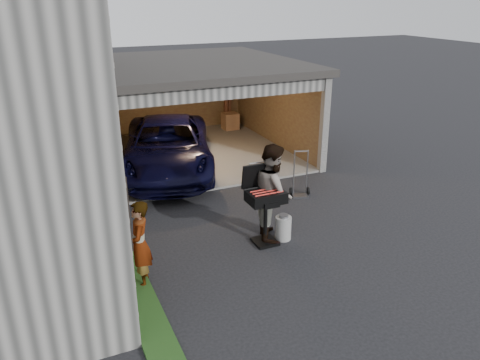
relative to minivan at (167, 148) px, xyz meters
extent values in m
plane|color=black|center=(0.14, -5.27, -0.72)|extent=(80.00, 80.00, 0.00)
cube|color=#193814|center=(-2.11, -6.27, -0.69)|extent=(0.50, 8.00, 0.06)
cube|color=#605E59|center=(0.89, 1.23, -0.69)|extent=(6.50, 6.00, 0.06)
cube|color=#503425|center=(0.89, 4.15, 0.63)|extent=(6.50, 0.15, 2.70)
cube|color=#503425|center=(4.06, 1.23, 0.63)|extent=(0.15, 6.00, 2.70)
cube|color=#503425|center=(-2.29, 1.23, 0.63)|extent=(0.15, 6.00, 2.70)
cube|color=#2D2B28|center=(0.89, 1.23, 2.08)|extent=(6.80, 6.30, 0.20)
cube|color=#474744|center=(0.89, -1.69, 1.80)|extent=(6.50, 0.16, 0.36)
cube|color=beige|center=(0.89, -0.47, 1.90)|extent=(6.00, 2.40, 0.06)
cube|color=#474744|center=(4.04, -1.72, 0.63)|extent=(0.20, 0.18, 2.70)
cube|color=brown|center=(-1.66, 3.43, -0.41)|extent=(0.60, 0.50, 0.50)
cube|color=brown|center=(-1.66, 3.43, 0.07)|extent=(0.50, 0.45, 0.45)
cube|color=brown|center=(3.34, 3.33, -0.36)|extent=(0.55, 0.50, 0.60)
cube|color=brown|center=(3.52, 3.93, 0.48)|extent=(0.24, 0.43, 2.20)
imported|color=black|center=(0.00, 0.00, 0.00)|extent=(3.75, 5.64, 1.44)
imported|color=#B0BDDD|center=(-1.96, -5.19, 0.07)|extent=(0.53, 0.66, 1.58)
imported|color=#502B1F|center=(0.94, -4.54, 0.29)|extent=(1.05, 1.18, 2.01)
cube|color=black|center=(0.66, -4.78, -0.69)|extent=(0.47, 0.47, 0.06)
cylinder|color=black|center=(0.66, -4.78, -0.22)|extent=(0.08, 0.08, 0.94)
cube|color=black|center=(0.66, -4.78, 0.32)|extent=(0.73, 0.51, 0.22)
cube|color=#59595B|center=(0.66, -4.78, 0.41)|extent=(0.67, 0.45, 0.02)
cube|color=black|center=(0.66, -4.46, 0.66)|extent=(0.73, 0.13, 0.51)
cylinder|color=#B2B2AE|center=(1.08, -4.78, -0.47)|extent=(0.35, 0.35, 0.50)
cube|color=brown|center=(-2.26, -4.80, -0.26)|extent=(0.23, 0.83, 0.92)
cube|color=slate|center=(2.54, -3.05, -0.70)|extent=(0.45, 0.36, 0.04)
cylinder|color=black|center=(2.37, -2.85, -0.62)|extent=(0.11, 0.20, 0.20)
cylinder|color=black|center=(2.79, -3.01, -0.62)|extent=(0.11, 0.20, 0.20)
cylinder|color=slate|center=(2.43, -2.87, -0.11)|extent=(0.03, 0.03, 1.16)
cylinder|color=slate|center=(2.74, -2.99, -0.11)|extent=(0.03, 0.03, 1.16)
cylinder|color=slate|center=(2.58, -2.93, 0.45)|extent=(0.32, 0.15, 0.03)
camera|label=1|loc=(-3.27, -12.27, 4.05)|focal=35.00mm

